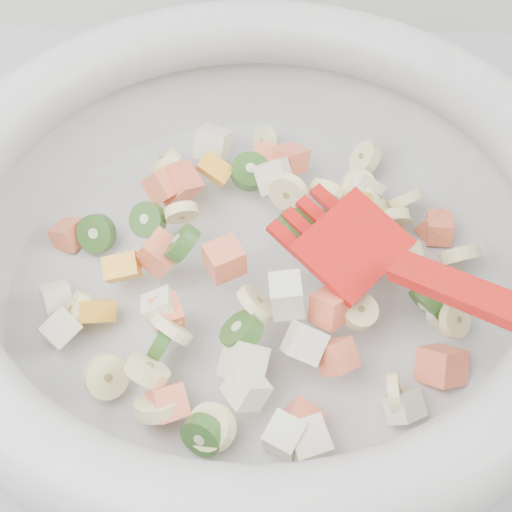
{
  "coord_description": "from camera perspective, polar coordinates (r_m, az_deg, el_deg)",
  "views": [
    {
      "loc": [
        0.06,
        1.09,
        1.33
      ],
      "look_at": [
        0.06,
        1.41,
        0.95
      ],
      "focal_mm": 55.0,
      "sensor_mm": 36.0,
      "label": 1
    }
  ],
  "objects": [
    {
      "name": "mixing_bowl",
      "position": [
        0.49,
        0.06,
        1.09
      ],
      "size": [
        0.45,
        0.42,
        0.14
      ],
      "color": "#BAB9B8",
      "rests_on": "counter"
    },
    {
      "name": "counter",
      "position": [
        0.96,
        -3.68,
        -17.47
      ],
      "size": [
        2.0,
        0.6,
        0.9
      ],
      "primitive_type": "cube",
      "color": "gray",
      "rests_on": "ground"
    }
  ]
}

